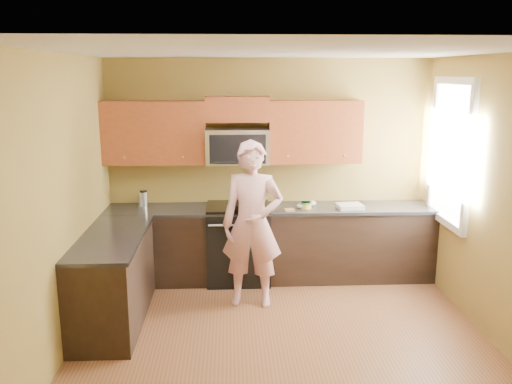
{
  "coord_description": "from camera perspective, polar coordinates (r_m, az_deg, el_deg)",
  "views": [
    {
      "loc": [
        -0.49,
        -4.6,
        2.52
      ],
      "look_at": [
        -0.2,
        1.3,
        1.2
      ],
      "focal_mm": 37.45,
      "sensor_mm": 36.0,
      "label": 1
    }
  ],
  "objects": [
    {
      "name": "countertop_back",
      "position": [
        6.52,
        1.59,
        -1.81
      ],
      "size": [
        4.0,
        0.62,
        0.04
      ],
      "primitive_type": "cube",
      "color": "black",
      "rests_on": "cabinet_back_run"
    },
    {
      "name": "cabinet_left_run",
      "position": [
        5.73,
        -14.99,
        -9.14
      ],
      "size": [
        0.6,
        1.6,
        0.88
      ],
      "primitive_type": "cube",
      "color": "black",
      "rests_on": "floor"
    },
    {
      "name": "upper_cab_left",
      "position": [
        6.59,
        -10.64,
        3.03
      ],
      "size": [
        1.22,
        0.33,
        0.75
      ],
      "primitive_type": null,
      "color": "brown",
      "rests_on": "wall_back"
    },
    {
      "name": "ceiling",
      "position": [
        4.63,
        3.38,
        14.79
      ],
      "size": [
        4.0,
        4.0,
        0.0
      ],
      "primitive_type": "plane",
      "rotation": [
        3.14,
        0.0,
        0.0
      ],
      "color": "white",
      "rests_on": "ground"
    },
    {
      "name": "wall_left",
      "position": [
        4.98,
        -20.37,
        -1.81
      ],
      "size": [
        0.0,
        4.0,
        4.0
      ],
      "primitive_type": "plane",
      "rotation": [
        1.57,
        0.0,
        1.57
      ],
      "color": "olive",
      "rests_on": "ground"
    },
    {
      "name": "napkin_b",
      "position": [
        6.61,
        5.94,
        -1.19
      ],
      "size": [
        0.15,
        0.16,
        0.07
      ],
      "primitive_type": "ellipsoid",
      "rotation": [
        0.0,
        0.0,
        -0.29
      ],
      "color": "silver",
      "rests_on": "countertop_back"
    },
    {
      "name": "stove",
      "position": [
        6.6,
        -1.9,
        -5.46
      ],
      "size": [
        0.76,
        0.65,
        0.95
      ],
      "primitive_type": null,
      "color": "black",
      "rests_on": "floor"
    },
    {
      "name": "window",
      "position": [
        6.37,
        20.1,
        3.97
      ],
      "size": [
        0.06,
        1.06,
        1.66
      ],
      "primitive_type": null,
      "color": "white",
      "rests_on": "wall_right"
    },
    {
      "name": "upper_cab_right",
      "position": [
        6.61,
        6.2,
        3.2
      ],
      "size": [
        1.12,
        0.33,
        0.75
      ],
      "primitive_type": null,
      "color": "brown",
      "rests_on": "wall_back"
    },
    {
      "name": "woman",
      "position": [
        5.8,
        -0.39,
        -3.48
      ],
      "size": [
        0.72,
        0.53,
        1.83
      ],
      "primitive_type": "imported",
      "rotation": [
        0.0,
        0.0,
        -0.15
      ],
      "color": "pink",
      "rests_on": "floor"
    },
    {
      "name": "countertop_left",
      "position": [
        5.58,
        -15.16,
        -4.75
      ],
      "size": [
        0.62,
        1.6,
        0.04
      ],
      "primitive_type": "cube",
      "color": "black",
      "rests_on": "cabinet_left_run"
    },
    {
      "name": "cabinet_back_run",
      "position": [
        6.65,
        1.56,
        -5.62
      ],
      "size": [
        4.0,
        0.6,
        0.88
      ],
      "primitive_type": "cube",
      "color": "black",
      "rests_on": "floor"
    },
    {
      "name": "butter_tub",
      "position": [
        6.49,
        5.34,
        -1.74
      ],
      "size": [
        0.16,
        0.16,
        0.1
      ],
      "primitive_type": null,
      "rotation": [
        0.0,
        0.0,
        0.17
      ],
      "color": "yellow",
      "rests_on": "countertop_back"
    },
    {
      "name": "frying_pan",
      "position": [
        6.34,
        -1.48,
        -1.75
      ],
      "size": [
        0.37,
        0.51,
        0.06
      ],
      "primitive_type": null,
      "rotation": [
        0.0,
        0.0,
        0.23
      ],
      "color": "black",
      "rests_on": "stove"
    },
    {
      "name": "napkin_a",
      "position": [
        6.48,
        4.82,
        -1.48
      ],
      "size": [
        0.13,
        0.14,
        0.06
      ],
      "primitive_type": "ellipsoid",
      "rotation": [
        0.0,
        0.0,
        0.22
      ],
      "color": "silver",
      "rests_on": "countertop_back"
    },
    {
      "name": "dish_towel",
      "position": [
        6.55,
        9.98,
        -1.51
      ],
      "size": [
        0.33,
        0.27,
        0.05
      ],
      "primitive_type": "cube",
      "rotation": [
        0.0,
        0.0,
        0.12
      ],
      "color": "white",
      "rests_on": "countertop_back"
    },
    {
      "name": "wall_front",
      "position": [
        2.9,
        7.34,
        -11.4
      ],
      "size": [
        4.0,
        0.0,
        4.0
      ],
      "primitive_type": "plane",
      "rotation": [
        -1.57,
        0.0,
        0.0
      ],
      "color": "olive",
      "rests_on": "ground"
    },
    {
      "name": "wall_back",
      "position": [
        6.72,
        1.41,
        2.57
      ],
      "size": [
        4.0,
        0.0,
        4.0
      ],
      "primitive_type": "plane",
      "rotation": [
        1.57,
        0.0,
        0.0
      ],
      "color": "olive",
      "rests_on": "ground"
    },
    {
      "name": "floor",
      "position": [
        5.27,
        2.99,
        -16.0
      ],
      "size": [
        4.0,
        4.0,
        0.0
      ],
      "primitive_type": "plane",
      "color": "brown",
      "rests_on": "ground"
    },
    {
      "name": "microwave",
      "position": [
        6.49,
        -1.98,
        3.1
      ],
      "size": [
        0.76,
        0.4,
        0.42
      ],
      "primitive_type": null,
      "color": "silver",
      "rests_on": "wall_back"
    },
    {
      "name": "glass_a",
      "position": [
        6.69,
        -12.19,
        -1.0
      ],
      "size": [
        0.08,
        0.08,
        0.12
      ],
      "primitive_type": "cylinder",
      "rotation": [
        0.0,
        0.0,
        -0.13
      ],
      "color": "silver",
      "rests_on": "countertop_back"
    },
    {
      "name": "travel_mug",
      "position": [
        6.73,
        -11.88,
        -1.44
      ],
      "size": [
        0.11,
        0.11,
        0.19
      ],
      "primitive_type": null,
      "rotation": [
        0.0,
        0.0,
        0.32
      ],
      "color": "silver",
      "rests_on": "countertop_back"
    },
    {
      "name": "upper_cab_over_mw",
      "position": [
        6.45,
        -2.03,
        8.86
      ],
      "size": [
        0.76,
        0.33,
        0.3
      ],
      "primitive_type": "cube",
      "color": "brown",
      "rests_on": "wall_back"
    },
    {
      "name": "wall_right",
      "position": [
        5.36,
        24.95,
        -1.22
      ],
      "size": [
        0.0,
        4.0,
        4.0
      ],
      "primitive_type": "plane",
      "rotation": [
        1.57,
        0.0,
        -1.57
      ],
      "color": "olive",
      "rests_on": "ground"
    },
    {
      "name": "toast_slice",
      "position": [
        6.37,
        3.59,
        -1.91
      ],
      "size": [
        0.13,
        0.13,
        0.01
      ],
      "primitive_type": "cube",
      "rotation": [
        0.0,
        0.0,
        0.17
      ],
      "color": "#B27F47",
      "rests_on": "countertop_back"
    }
  ]
}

